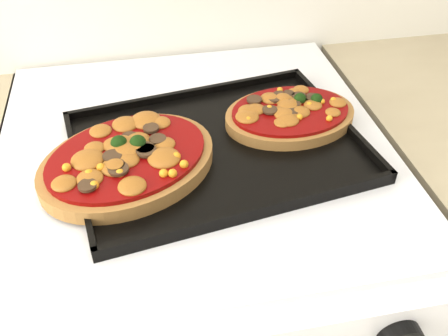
{
  "coord_description": "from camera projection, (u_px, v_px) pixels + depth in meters",
  "views": [
    {
      "loc": [
        -0.08,
        1.11,
        1.37
      ],
      "look_at": [
        0.02,
        1.63,
        0.92
      ],
      "focal_mm": 40.0,
      "sensor_mm": 36.0,
      "label": 1
    }
  ],
  "objects": [
    {
      "name": "stove",
      "position": [
        203.0,
        317.0,
        1.05
      ],
      "size": [
        0.6,
        0.6,
        0.91
      ],
      "primitive_type": "cube",
      "color": "white",
      "rests_on": "floor"
    },
    {
      "name": "baking_tray",
      "position": [
        217.0,
        146.0,
        0.73
      ],
      "size": [
        0.45,
        0.36,
        0.02
      ],
      "primitive_type": "cube",
      "rotation": [
        0.0,
        0.0,
        0.15
      ],
      "color": "black",
      "rests_on": "stove"
    },
    {
      "name": "pizza_left",
      "position": [
        128.0,
        159.0,
        0.68
      ],
      "size": [
        0.31,
        0.28,
        0.04
      ],
      "primitive_type": null,
      "rotation": [
        0.0,
        0.0,
        0.44
      ],
      "color": "olive",
      "rests_on": "baking_tray"
    },
    {
      "name": "pizza_right",
      "position": [
        290.0,
        114.0,
        0.77
      ],
      "size": [
        0.21,
        0.16,
        0.03
      ],
      "primitive_type": null,
      "rotation": [
        0.0,
        0.0,
        0.07
      ],
      "color": "olive",
      "rests_on": "baking_tray"
    }
  ]
}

